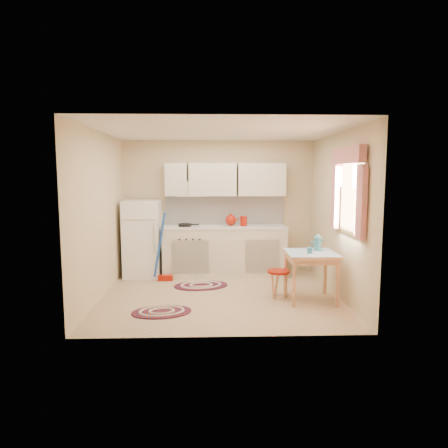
{
  "coord_description": "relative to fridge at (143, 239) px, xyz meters",
  "views": [
    {
      "loc": [
        -0.14,
        -6.0,
        1.85
      ],
      "look_at": [
        0.07,
        0.25,
        1.08
      ],
      "focal_mm": 32.0,
      "sensor_mm": 36.0,
      "label": 1
    }
  ],
  "objects": [
    {
      "name": "base_cabinets",
      "position": [
        1.5,
        0.05,
        -0.26
      ],
      "size": [
        2.25,
        0.6,
        0.88
      ],
      "primitive_type": "cube",
      "color": "beige",
      "rests_on": "ground"
    },
    {
      "name": "stool",
      "position": [
        2.27,
        -1.38,
        -0.49
      ],
      "size": [
        0.36,
        0.36,
        0.42
      ],
      "primitive_type": "cylinder",
      "rotation": [
        0.0,
        0.0,
        0.06
      ],
      "color": "#9C1405",
      "rests_on": "ground"
    },
    {
      "name": "broom",
      "position": [
        0.45,
        -0.35,
        -0.1
      ],
      "size": [
        0.28,
        0.12,
        1.2
      ],
      "primitive_type": null,
      "rotation": [
        0.0,
        0.0,
        0.02
      ],
      "color": "#1C4CAF",
      "rests_on": "ground"
    },
    {
      "name": "rug_left",
      "position": [
        0.58,
        -2.0,
        -0.69
      ],
      "size": [
        0.89,
        0.66,
        0.02
      ],
      "primitive_type": null,
      "rotation": [
        0.0,
        0.0,
        0.16
      ],
      "color": "maroon",
      "rests_on": "ground"
    },
    {
      "name": "countertop",
      "position": [
        1.5,
        0.05,
        0.2
      ],
      "size": [
        2.27,
        0.62,
        0.04
      ],
      "primitive_type": "cube",
      "color": "silver",
      "rests_on": "base_cabinets"
    },
    {
      "name": "coffee_pot",
      "position": [
        2.85,
        -1.42,
        0.16
      ],
      "size": [
        0.15,
        0.13,
        0.28
      ],
      "primitive_type": null,
      "rotation": [
        0.0,
        0.0,
        0.06
      ],
      "color": "teal",
      "rests_on": "table"
    },
    {
      "name": "rug_center",
      "position": [
        1.08,
        -0.71,
        -0.69
      ],
      "size": [
        1.0,
        0.76,
        0.02
      ],
      "primitive_type": null,
      "rotation": [
        0.0,
        0.0,
        0.18
      ],
      "color": "maroon",
      "rests_on": "ground"
    },
    {
      "name": "table",
      "position": [
        2.72,
        -1.54,
        -0.34
      ],
      "size": [
        0.72,
        0.72,
        0.72
      ],
      "primitive_type": "cube",
      "color": "tan",
      "rests_on": "ground"
    },
    {
      "name": "fridge",
      "position": [
        0.0,
        0.0,
        0.0
      ],
      "size": [
        0.65,
        0.6,
        1.4
      ],
      "primitive_type": "cube",
      "color": "white",
      "rests_on": "ground"
    },
    {
      "name": "room_shell",
      "position": [
        1.55,
        -1.01,
        0.9
      ],
      "size": [
        3.64,
        3.6,
        2.52
      ],
      "color": "tan",
      "rests_on": "ground"
    },
    {
      "name": "frying_pan",
      "position": [
        0.77,
        0.0,
        0.24
      ],
      "size": [
        0.27,
        0.27,
        0.05
      ],
      "primitive_type": "cylinder",
      "rotation": [
        0.0,
        0.0,
        0.15
      ],
      "color": "black",
      "rests_on": "countertop"
    },
    {
      "name": "mug",
      "position": [
        2.68,
        -1.64,
        0.07
      ],
      "size": [
        0.09,
        0.09,
        0.1
      ],
      "primitive_type": "cylinder",
      "rotation": [
        0.0,
        0.0,
        -0.2
      ],
      "color": "teal",
      "rests_on": "table"
    },
    {
      "name": "red_kettle",
      "position": [
        1.62,
        0.05,
        0.33
      ],
      "size": [
        0.27,
        0.25,
        0.22
      ],
      "primitive_type": null,
      "rotation": [
        0.0,
        0.0,
        0.32
      ],
      "color": "#9C1405",
      "rests_on": "countertop"
    },
    {
      "name": "red_canister",
      "position": [
        1.86,
        0.05,
        0.3
      ],
      "size": [
        0.14,
        0.14,
        0.16
      ],
      "primitive_type": "cylinder",
      "rotation": [
        0.0,
        0.0,
        -0.15
      ],
      "color": "#9C1405",
      "rests_on": "countertop"
    }
  ]
}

